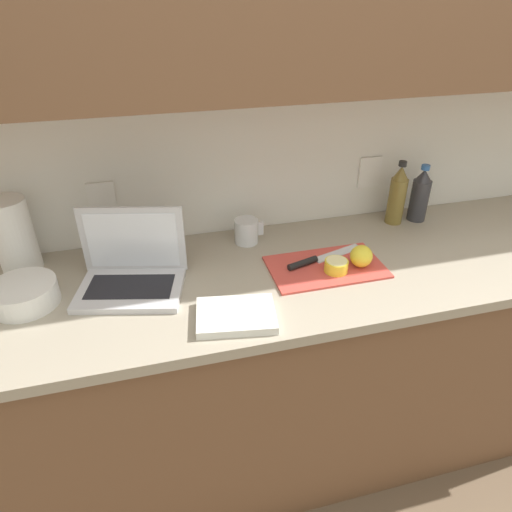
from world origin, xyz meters
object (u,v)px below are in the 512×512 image
object	(u,v)px
bowl_white	(24,294)
paper_towel_roll	(14,236)
cutting_board	(326,267)
knife	(313,260)
lemon_half_cut	(336,266)
lemon_whole_beside	(361,256)
laptop	(132,269)
bottle_oil_tall	(397,195)
bottle_green_soda	(420,195)
measuring_cup	(247,231)

from	to	relation	value
bowl_white	paper_towel_roll	distance (m)	0.23
cutting_board	knife	distance (m)	0.05
cutting_board	lemon_half_cut	world-z (taller)	lemon_half_cut
lemon_half_cut	bowl_white	bearing A→B (deg)	175.16
lemon_half_cut	paper_towel_roll	distance (m)	1.03
cutting_board	lemon_whole_beside	distance (m)	0.12
laptop	cutting_board	world-z (taller)	laptop
paper_towel_roll	bottle_oil_tall	bearing A→B (deg)	-0.31
bowl_white	paper_towel_roll	xyz separation A→B (m)	(-0.04, 0.21, 0.09)
bowl_white	bottle_green_soda	bearing A→B (deg)	8.12
laptop	bowl_white	size ratio (longest dim) A/B	1.88
knife	bottle_oil_tall	bearing A→B (deg)	10.33
bottle_oil_tall	cutting_board	bearing A→B (deg)	-147.32
lemon_whole_beside	bowl_white	bearing A→B (deg)	176.07
lemon_whole_beside	measuring_cup	world-z (taller)	measuring_cup
bowl_white	paper_towel_roll	size ratio (longest dim) A/B	0.78
laptop	lemon_half_cut	xyz separation A→B (m)	(0.64, -0.10, -0.03)
laptop	measuring_cup	xyz separation A→B (m)	(0.40, 0.17, -0.01)
cutting_board	bottle_oil_tall	size ratio (longest dim) A/B	1.52
paper_towel_roll	bottle_green_soda	bearing A→B (deg)	-0.29
knife	bottle_oil_tall	size ratio (longest dim) A/B	1.20
laptop	paper_towel_roll	bearing A→B (deg)	165.74
lemon_whole_beside	paper_towel_roll	world-z (taller)	paper_towel_roll
lemon_half_cut	lemon_whole_beside	bearing A→B (deg)	5.61
knife	bottle_green_soda	size ratio (longest dim) A/B	1.32
bottle_oil_tall	bowl_white	bearing A→B (deg)	-171.27
laptop	knife	size ratio (longest dim) A/B	1.21
bottle_oil_tall	lemon_whole_beside	bearing A→B (deg)	-135.14
lemon_whole_beside	bottle_oil_tall	bearing A→B (deg)	44.86
knife	bottle_green_soda	bearing A→B (deg)	5.68
cutting_board	lemon_half_cut	bearing A→B (deg)	-62.33
lemon_whole_beside	bottle_oil_tall	xyz separation A→B (m)	(0.27, 0.27, 0.07)
lemon_half_cut	bowl_white	distance (m)	0.95
laptop	knife	xyz separation A→B (m)	(0.58, -0.03, -0.04)
knife	bowl_white	world-z (taller)	bowl_white
cutting_board	bottle_green_soda	bearing A→B (deg)	26.96
bottle_green_soda	bowl_white	bearing A→B (deg)	-171.88
lemon_half_cut	paper_towel_roll	world-z (taller)	paper_towel_roll
knife	paper_towel_roll	bearing A→B (deg)	149.98
lemon_whole_beside	cutting_board	bearing A→B (deg)	166.17
laptop	bowl_white	xyz separation A→B (m)	(-0.31, -0.02, -0.02)
laptop	lemon_half_cut	size ratio (longest dim) A/B	4.71
cutting_board	lemon_whole_beside	bearing A→B (deg)	-13.83
bowl_white	lemon_whole_beside	bearing A→B (deg)	-3.93
laptop	bottle_green_soda	size ratio (longest dim) A/B	1.60
lemon_half_cut	bowl_white	world-z (taller)	bowl_white
laptop	measuring_cup	world-z (taller)	laptop
bottle_green_soda	knife	bearing A→B (deg)	-157.61
laptop	knife	distance (m)	0.58
laptop	knife	world-z (taller)	laptop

